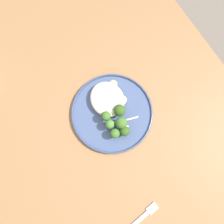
{
  "coord_description": "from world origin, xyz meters",
  "views": [
    {
      "loc": [
        -0.09,
        0.03,
        1.45
      ],
      "look_at": [
        0.04,
        -0.04,
        0.76
      ],
      "focal_mm": 32.5,
      "sensor_mm": 36.0,
      "label": 1
    }
  ],
  "objects_px": {
    "broccoli_floret_rear_charred": "(106,116)",
    "seared_scallop_on_noodles": "(105,94)",
    "dinner_plate": "(112,113)",
    "broccoli_floret_small_sprig": "(115,133)",
    "dinner_fork": "(136,222)",
    "broccoli_floret_left_leaning": "(125,131)",
    "seared_scallop_tiny_bay": "(122,100)",
    "seared_scallop_rear_pale": "(115,103)",
    "seared_scallop_left_edge": "(114,93)",
    "broccoli_floret_beside_noodles": "(121,123)",
    "seared_scallop_right_edge": "(113,84)",
    "seared_scallop_large_seared": "(104,110)",
    "seared_scallop_tilted_round": "(102,88)",
    "broccoli_floret_split_head": "(111,125)",
    "broccoli_floret_near_rim": "(119,110)"
  },
  "relations": [
    {
      "from": "broccoli_floret_rear_charred",
      "to": "seared_scallop_on_noodles",
      "type": "bearing_deg",
      "value": -26.75
    },
    {
      "from": "dinner_plate",
      "to": "broccoli_floret_small_sprig",
      "type": "xyz_separation_m",
      "value": [
        -0.07,
        0.03,
        0.03
      ]
    },
    {
      "from": "dinner_fork",
      "to": "broccoli_floret_left_leaning",
      "type": "bearing_deg",
      "value": -23.26
    },
    {
      "from": "seared_scallop_tiny_bay",
      "to": "dinner_plate",
      "type": "bearing_deg",
      "value": 109.42
    },
    {
      "from": "seared_scallop_rear_pale",
      "to": "broccoli_floret_rear_charred",
      "type": "bearing_deg",
      "value": 119.87
    },
    {
      "from": "seared_scallop_left_edge",
      "to": "dinner_fork",
      "type": "xyz_separation_m",
      "value": [
        -0.41,
        0.15,
        -0.02
      ]
    },
    {
      "from": "broccoli_floret_beside_noodles",
      "to": "broccoli_floret_small_sprig",
      "type": "distance_m",
      "value": 0.04
    },
    {
      "from": "seared_scallop_right_edge",
      "to": "seared_scallop_large_seared",
      "type": "distance_m",
      "value": 0.1
    },
    {
      "from": "seared_scallop_tiny_bay",
      "to": "broccoli_floret_beside_noodles",
      "type": "height_order",
      "value": "broccoli_floret_beside_noodles"
    },
    {
      "from": "broccoli_floret_small_sprig",
      "to": "seared_scallop_right_edge",
      "type": "bearing_deg",
      "value": -29.08
    },
    {
      "from": "seared_scallop_large_seared",
      "to": "seared_scallop_tilted_round",
      "type": "distance_m",
      "value": 0.08
    },
    {
      "from": "seared_scallop_left_edge",
      "to": "seared_scallop_rear_pale",
      "type": "xyz_separation_m",
      "value": [
        -0.03,
        0.01,
        0.0
      ]
    },
    {
      "from": "seared_scallop_large_seared",
      "to": "seared_scallop_left_edge",
      "type": "bearing_deg",
      "value": -57.83
    },
    {
      "from": "broccoli_floret_split_head",
      "to": "dinner_fork",
      "type": "height_order",
      "value": "broccoli_floret_split_head"
    },
    {
      "from": "broccoli_floret_rear_charred",
      "to": "dinner_fork",
      "type": "distance_m",
      "value": 0.36
    },
    {
      "from": "dinner_plate",
      "to": "broccoli_floret_split_head",
      "type": "distance_m",
      "value": 0.06
    },
    {
      "from": "seared_scallop_left_edge",
      "to": "broccoli_floret_split_head",
      "type": "relative_size",
      "value": 0.47
    },
    {
      "from": "broccoli_floret_near_rim",
      "to": "seared_scallop_left_edge",
      "type": "bearing_deg",
      "value": -14.07
    },
    {
      "from": "seared_scallop_on_noodles",
      "to": "broccoli_floret_split_head",
      "type": "distance_m",
      "value": 0.12
    },
    {
      "from": "broccoli_floret_split_head",
      "to": "dinner_fork",
      "type": "distance_m",
      "value": 0.32
    },
    {
      "from": "seared_scallop_right_edge",
      "to": "seared_scallop_tiny_bay",
      "type": "height_order",
      "value": "seared_scallop_tiny_bay"
    },
    {
      "from": "seared_scallop_rear_pale",
      "to": "seared_scallop_tiny_bay",
      "type": "relative_size",
      "value": 0.97
    },
    {
      "from": "dinner_plate",
      "to": "seared_scallop_left_edge",
      "type": "xyz_separation_m",
      "value": [
        0.06,
        -0.04,
        0.01
      ]
    },
    {
      "from": "seared_scallop_large_seared",
      "to": "seared_scallop_rear_pale",
      "type": "xyz_separation_m",
      "value": [
        0.0,
        -0.05,
        -0.0
      ]
    },
    {
      "from": "broccoli_floret_beside_noodles",
      "to": "dinner_fork",
      "type": "distance_m",
      "value": 0.32
    },
    {
      "from": "seared_scallop_right_edge",
      "to": "broccoli_floret_left_leaning",
      "type": "height_order",
      "value": "broccoli_floret_left_leaning"
    },
    {
      "from": "dinner_fork",
      "to": "broccoli_floret_near_rim",
      "type": "bearing_deg",
      "value": -21.95
    },
    {
      "from": "seared_scallop_rear_pale",
      "to": "seared_scallop_right_edge",
      "type": "bearing_deg",
      "value": -26.87
    },
    {
      "from": "seared_scallop_right_edge",
      "to": "seared_scallop_rear_pale",
      "type": "height_order",
      "value": "seared_scallop_rear_pale"
    },
    {
      "from": "seared_scallop_left_edge",
      "to": "seared_scallop_rear_pale",
      "type": "relative_size",
      "value": 0.78
    },
    {
      "from": "broccoli_floret_rear_charred",
      "to": "broccoli_floret_left_leaning",
      "type": "bearing_deg",
      "value": -159.16
    },
    {
      "from": "seared_scallop_tilted_round",
      "to": "broccoli_floret_split_head",
      "type": "xyz_separation_m",
      "value": [
        -0.14,
        0.04,
        0.02
      ]
    },
    {
      "from": "seared_scallop_tilted_round",
      "to": "dinner_fork",
      "type": "bearing_deg",
      "value": 164.05
    },
    {
      "from": "broccoli_floret_rear_charred",
      "to": "broccoli_floret_beside_noodles",
      "type": "bearing_deg",
      "value": -145.19
    },
    {
      "from": "broccoli_floret_left_leaning",
      "to": "broccoli_floret_split_head",
      "type": "xyz_separation_m",
      "value": [
        0.04,
        0.03,
        0.0
      ]
    },
    {
      "from": "seared_scallop_tilted_round",
      "to": "seared_scallop_on_noodles",
      "type": "distance_m",
      "value": 0.03
    },
    {
      "from": "dinner_plate",
      "to": "broccoli_floret_rear_charred",
      "type": "bearing_deg",
      "value": 103.66
    },
    {
      "from": "seared_scallop_rear_pale",
      "to": "broccoli_floret_rear_charred",
      "type": "distance_m",
      "value": 0.06
    },
    {
      "from": "seared_scallop_tilted_round",
      "to": "broccoli_floret_beside_noodles",
      "type": "xyz_separation_m",
      "value": [
        -0.15,
        0.01,
        0.03
      ]
    },
    {
      "from": "broccoli_floret_left_leaning",
      "to": "dinner_fork",
      "type": "relative_size",
      "value": 0.26
    },
    {
      "from": "dinner_plate",
      "to": "seared_scallop_rear_pale",
      "type": "xyz_separation_m",
      "value": [
        0.02,
        -0.02,
        0.01
      ]
    },
    {
      "from": "broccoli_floret_split_head",
      "to": "seared_scallop_on_noodles",
      "type": "bearing_deg",
      "value": -20.22
    },
    {
      "from": "seared_scallop_tiny_bay",
      "to": "dinner_fork",
      "type": "distance_m",
      "value": 0.41
    },
    {
      "from": "seared_scallop_on_noodles",
      "to": "broccoli_floret_small_sprig",
      "type": "bearing_deg",
      "value": 163.46
    },
    {
      "from": "seared_scallop_large_seared",
      "to": "broccoli_floret_left_leaning",
      "type": "relative_size",
      "value": 0.55
    },
    {
      "from": "seared_scallop_left_edge",
      "to": "seared_scallop_tiny_bay",
      "type": "bearing_deg",
      "value": -159.96
    },
    {
      "from": "broccoli_floret_small_sprig",
      "to": "seared_scallop_tilted_round",
      "type": "bearing_deg",
      "value": -14.83
    },
    {
      "from": "seared_scallop_right_edge",
      "to": "dinner_fork",
      "type": "distance_m",
      "value": 0.47
    },
    {
      "from": "seared_scallop_rear_pale",
      "to": "seared_scallop_on_noodles",
      "type": "xyz_separation_m",
      "value": [
        0.05,
        0.01,
        -0.0
      ]
    },
    {
      "from": "seared_scallop_tilted_round",
      "to": "seared_scallop_tiny_bay",
      "type": "xyz_separation_m",
      "value": [
        -0.08,
        -0.04,
        0.0
      ]
    }
  ]
}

